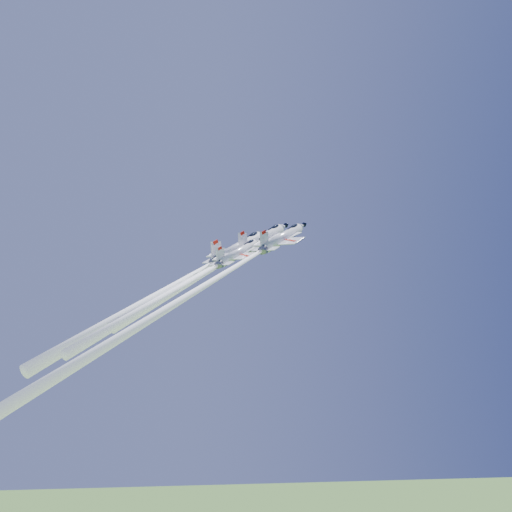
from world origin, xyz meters
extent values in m
cylinder|color=white|center=(1.91, 4.15, 86.43)|extent=(6.73, 7.99, 11.97)
cone|color=white|center=(6.97, 8.04, 90.35)|extent=(3.43, 3.52, 3.26)
cone|color=black|center=(8.15, 8.95, 91.25)|extent=(1.73, 1.77, 1.64)
cone|color=slate|center=(-2.76, 0.57, 82.82)|extent=(3.06, 3.02, 2.28)
ellipsoid|color=black|center=(4.95, 6.36, 89.59)|extent=(3.16, 2.89, 2.59)
cube|color=black|center=(3.80, 5.42, 88.99)|extent=(1.01, 0.88, 0.90)
cube|color=white|center=(1.13, 3.61, 85.55)|extent=(9.62, 9.76, 3.53)
cube|color=white|center=(2.74, 6.48, 87.69)|extent=(3.23, 2.81, 2.03)
cube|color=white|center=(4.49, 4.53, 87.35)|extent=(3.23, 2.81, 2.03)
cube|color=white|center=(-2.05, 1.13, 83.26)|extent=(5.17, 5.28, 1.86)
cube|color=white|center=(-2.40, 0.54, 84.89)|extent=(2.82, 2.79, 4.01)
cube|color=red|center=(-2.64, 0.09, 86.26)|extent=(1.17, 1.05, 1.17)
cube|color=black|center=(2.22, 4.57, 85.61)|extent=(7.56, 5.96, 5.69)
sphere|color=white|center=(-2.94, 0.43, 82.68)|extent=(1.19, 1.21, 1.07)
cone|color=white|center=(-13.50, -7.68, 74.52)|extent=(12.65, 16.08, 27.92)
cylinder|color=white|center=(-2.69, 4.67, 84.53)|extent=(7.31, 8.69, 13.01)
cone|color=white|center=(2.82, 8.89, 88.78)|extent=(3.72, 3.83, 3.54)
cone|color=black|center=(4.09, 9.87, 89.77)|extent=(1.88, 1.93, 1.78)
cone|color=slate|center=(-7.76, 0.77, 80.61)|extent=(3.32, 3.28, 2.48)
ellipsoid|color=black|center=(0.62, 7.06, 87.96)|extent=(3.44, 3.14, 2.82)
cube|color=black|center=(-0.63, 6.04, 87.30)|extent=(1.10, 0.96, 0.97)
cube|color=white|center=(-3.52, 4.07, 83.57)|extent=(10.45, 10.61, 3.83)
cube|color=white|center=(-1.78, 7.19, 85.89)|extent=(3.51, 3.05, 2.20)
cube|color=white|center=(0.12, 5.08, 85.53)|extent=(3.51, 3.05, 2.20)
cube|color=white|center=(-6.99, 1.38, 81.08)|extent=(5.62, 5.74, 2.02)
cube|color=white|center=(-7.36, 0.74, 82.85)|extent=(3.06, 3.03, 4.36)
cube|color=red|center=(-7.62, 0.25, 84.34)|extent=(1.27, 1.14, 1.28)
cube|color=black|center=(-2.35, 5.12, 83.64)|extent=(8.21, 6.48, 6.19)
sphere|color=white|center=(-7.96, 0.62, 80.46)|extent=(1.29, 1.32, 1.16)
cone|color=white|center=(-21.30, -9.64, 70.14)|extent=(15.52, 19.87, 35.01)
cylinder|color=white|center=(3.91, -4.81, 84.26)|extent=(6.01, 7.14, 10.70)
cone|color=white|center=(8.43, -1.34, 87.76)|extent=(3.06, 3.15, 2.91)
cone|color=black|center=(9.48, -0.53, 88.57)|extent=(1.54, 1.59, 1.46)
cone|color=slate|center=(-0.27, -8.02, 81.04)|extent=(2.73, 2.70, 2.04)
ellipsoid|color=black|center=(6.63, -2.85, 87.08)|extent=(2.82, 2.58, 2.31)
cube|color=black|center=(5.60, -3.68, 86.54)|extent=(0.90, 0.79, 0.80)
cube|color=white|center=(3.22, -5.30, 83.47)|extent=(8.60, 8.72, 3.15)
cube|color=white|center=(4.65, -2.74, 85.39)|extent=(2.88, 2.51, 1.81)
cube|color=white|center=(6.22, -4.47, 85.09)|extent=(2.88, 2.51, 1.81)
cube|color=white|center=(0.37, -7.51, 81.43)|extent=(4.62, 4.72, 1.66)
cube|color=white|center=(0.06, -8.04, 82.88)|extent=(2.52, 2.49, 3.58)
cube|color=red|center=(-0.15, -8.44, 84.10)|extent=(1.04, 0.94, 1.05)
cube|color=black|center=(4.18, -4.44, 83.53)|extent=(6.75, 5.33, 5.09)
sphere|color=white|center=(-0.42, -8.14, 80.91)|extent=(1.06, 1.08, 0.96)
cone|color=white|center=(-17.46, -21.23, 67.75)|extent=(18.49, 24.09, 43.91)
cylinder|color=white|center=(-3.76, -2.73, 81.67)|extent=(5.51, 6.55, 9.81)
cone|color=white|center=(0.39, 0.45, 84.88)|extent=(2.81, 2.88, 2.67)
cone|color=black|center=(1.36, 1.19, 85.62)|extent=(1.41, 1.45, 1.34)
cone|color=slate|center=(-7.58, -5.67, 78.71)|extent=(2.50, 2.47, 1.87)
ellipsoid|color=black|center=(-1.26, -0.93, 84.26)|extent=(2.59, 2.36, 2.12)
cube|color=black|center=(-2.21, -1.70, 83.76)|extent=(0.83, 0.72, 0.73)
cube|color=white|center=(-4.39, -3.18, 80.95)|extent=(7.88, 8.00, 2.89)
cube|color=white|center=(-3.07, -0.83, 82.70)|extent=(2.64, 2.30, 1.66)
cube|color=white|center=(-1.64, -2.42, 82.43)|extent=(2.64, 2.30, 1.66)
cube|color=white|center=(-7.00, -5.21, 79.07)|extent=(4.23, 4.33, 1.52)
cube|color=white|center=(-7.28, -5.69, 80.41)|extent=(2.31, 2.29, 3.28)
cube|color=red|center=(-7.48, -6.06, 81.53)|extent=(0.96, 0.86, 0.96)
cube|color=black|center=(-3.50, -2.39, 81.00)|extent=(6.19, 4.88, 4.66)
sphere|color=white|center=(-7.73, -5.78, 78.60)|extent=(0.97, 0.99, 0.88)
cone|color=white|center=(-18.58, -14.12, 70.21)|extent=(12.45, 15.99, 28.37)
camera|label=1|loc=(-17.73, -101.37, 56.43)|focal=40.00mm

